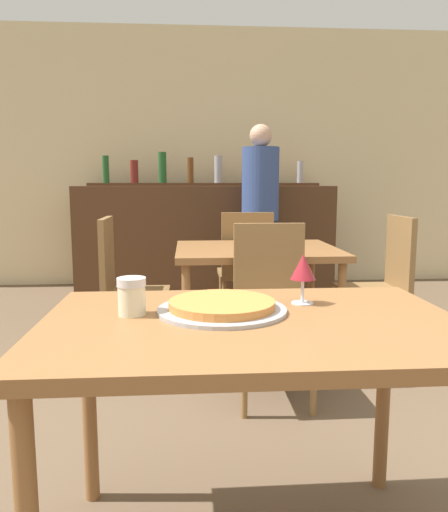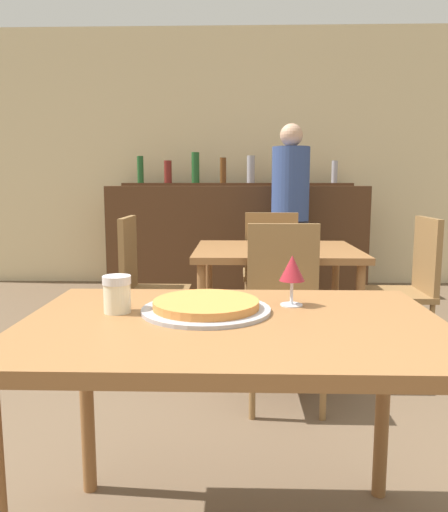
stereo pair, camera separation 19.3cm
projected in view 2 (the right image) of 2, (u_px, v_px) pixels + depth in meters
The scene contains 13 objects.
wall_back at pixel (237, 158), 5.56m from camera, with size 8.00×0.05×2.80m.
dining_table_near at pixel (233, 347), 1.41m from camera, with size 1.19×0.80×0.75m.
dining_table_far at pixel (276, 261), 3.15m from camera, with size 1.01×0.83×0.72m.
bar_counter at pixel (237, 239), 5.18m from camera, with size 2.60×0.56×1.10m.
bar_back_shelf at pixel (234, 179), 5.23m from camera, with size 2.39×0.24×0.35m.
chair_far_side_front at pixel (284, 302), 2.59m from camera, with size 0.40×0.40×0.92m.
chair_far_side_back at pixel (270, 265), 3.74m from camera, with size 0.40×0.40×0.92m.
chair_far_side_left at pixel (144, 279), 3.19m from camera, with size 0.40×0.40×0.92m.
chair_far_side_right at pixel (410, 281), 3.14m from camera, with size 0.40×0.40×0.92m.
pizza_tray at pixel (206, 307), 1.48m from camera, with size 0.39×0.39×0.04m.
cheese_shaker at pixel (117, 294), 1.47m from camera, with size 0.08×0.08×0.11m.
person_standing at pixel (290, 209), 4.54m from camera, with size 0.34×0.34×1.66m.
wine_glass at pixel (292, 270), 1.55m from camera, with size 0.08×0.08×0.16m.
Camera 2 is at (0.01, -1.36, 1.13)m, focal length 35.00 mm.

